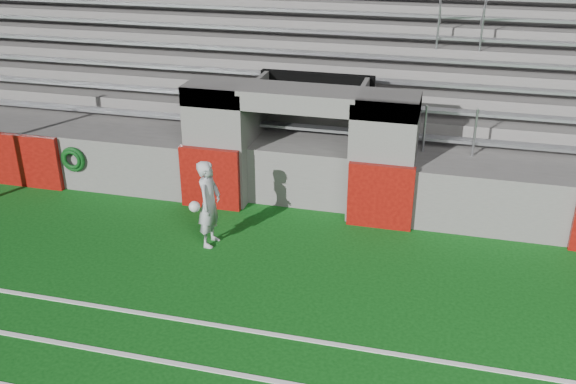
# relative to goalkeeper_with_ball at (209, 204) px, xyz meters

# --- Properties ---
(ground) EXTENTS (90.00, 90.00, 0.00)m
(ground) POSITION_rel_goalkeeper_with_ball_xyz_m (1.24, -1.44, -0.85)
(ground) COLOR #0B430F
(ground) RESTS_ON ground
(stadium_structure) EXTENTS (26.00, 8.48, 5.42)m
(stadium_structure) POSITION_rel_goalkeeper_with_ball_xyz_m (1.24, 6.53, 0.64)
(stadium_structure) COLOR #575553
(stadium_structure) RESTS_ON ground
(goalkeeper_with_ball) EXTENTS (0.53, 0.63, 1.71)m
(goalkeeper_with_ball) POSITION_rel_goalkeeper_with_ball_xyz_m (0.00, 0.00, 0.00)
(goalkeeper_with_ball) COLOR #A1A4AA
(goalkeeper_with_ball) RESTS_ON ground
(hose_coil) EXTENTS (0.59, 0.15, 0.59)m
(hose_coil) POSITION_rel_goalkeeper_with_ball_xyz_m (-3.79, 1.49, -0.07)
(hose_coil) COLOR #0B3911
(hose_coil) RESTS_ON ground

